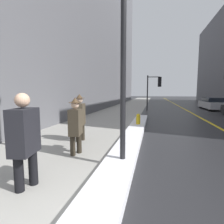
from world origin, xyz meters
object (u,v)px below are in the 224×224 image
(lamp_post, at_px, (124,14))
(fire_hydrant, at_px, (138,121))
(pedestrian_in_fedora, at_px, (80,116))
(pedestrian_with_shoulder_bag, at_px, (76,124))
(pedestrian_trailing, at_px, (25,137))
(traffic_light_near, at_px, (155,85))
(parked_car_silver, at_px, (213,104))

(lamp_post, distance_m, fire_hydrant, 5.31)
(lamp_post, xyz_separation_m, pedestrian_in_fedora, (-1.80, 1.76, -2.39))
(lamp_post, height_order, fire_hydrant, lamp_post)
(pedestrian_with_shoulder_bag, bearing_deg, pedestrian_trailing, -14.18)
(traffic_light_near, height_order, pedestrian_in_fedora, traffic_light_near)
(pedestrian_trailing, height_order, fire_hydrant, pedestrian_trailing)
(traffic_light_near, bearing_deg, lamp_post, -102.32)
(pedestrian_trailing, bearing_deg, lamp_post, 119.27)
(lamp_post, distance_m, pedestrian_with_shoulder_bag, 2.85)
(pedestrian_trailing, relative_size, parked_car_silver, 0.38)
(pedestrian_in_fedora, bearing_deg, lamp_post, 35.28)
(pedestrian_with_shoulder_bag, xyz_separation_m, pedestrian_in_fedora, (-0.42, 1.23, 0.05))
(lamp_post, distance_m, pedestrian_in_fedora, 3.47)
(parked_car_silver, height_order, fire_hydrant, parked_car_silver)
(traffic_light_near, relative_size, pedestrian_trailing, 1.95)
(pedestrian_trailing, relative_size, fire_hydrant, 2.39)
(parked_car_silver, bearing_deg, pedestrian_in_fedora, 147.95)
(pedestrian_in_fedora, bearing_deg, parked_car_silver, 138.58)
(pedestrian_with_shoulder_bag, relative_size, parked_car_silver, 0.35)
(traffic_light_near, bearing_deg, parked_car_silver, 12.57)
(traffic_light_near, xyz_separation_m, parked_car_silver, (5.68, 2.24, -1.77))
(pedestrian_in_fedora, bearing_deg, fire_hydrant, 136.19)
(parked_car_silver, xyz_separation_m, fire_hydrant, (-6.48, -10.99, -0.23))
(pedestrian_trailing, height_order, pedestrian_in_fedora, pedestrian_trailing)
(parked_car_silver, bearing_deg, pedestrian_trailing, 153.58)
(traffic_light_near, height_order, pedestrian_trailing, traffic_light_near)
(traffic_light_near, distance_m, pedestrian_with_shoulder_bag, 12.91)
(fire_hydrant, bearing_deg, pedestrian_with_shoulder_bag, -108.99)
(pedestrian_in_fedora, relative_size, fire_hydrant, 2.33)
(parked_car_silver, bearing_deg, pedestrian_with_shoulder_bag, 151.36)
(fire_hydrant, bearing_deg, lamp_post, -89.56)
(lamp_post, height_order, pedestrian_trailing, lamp_post)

